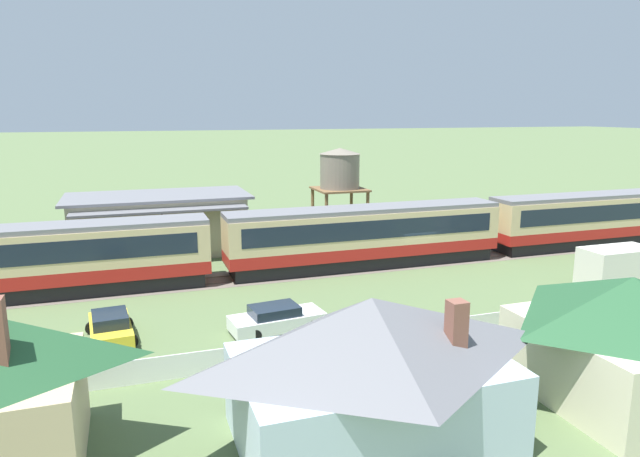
{
  "coord_description": "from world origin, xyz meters",
  "views": [
    {
      "loc": [
        -19.0,
        -35.27,
        10.74
      ],
      "look_at": [
        -5.59,
        4.13,
        2.17
      ],
      "focal_mm": 32.0,
      "sensor_mm": 36.0,
      "label": 1
    }
  ],
  "objects_px": {
    "passenger_train": "(369,234)",
    "parked_car_yellow": "(111,328)",
    "cottage_dark_green_roof_2": "(627,335)",
    "delivery_truck_red": "(627,268)",
    "water_tower": "(340,171)",
    "parked_car_white": "(277,319)",
    "station_building": "(159,223)",
    "cottage_grey_roof": "(371,367)"
  },
  "relations": [
    {
      "from": "passenger_train",
      "to": "parked_car_yellow",
      "type": "distance_m",
      "value": 18.99
    },
    {
      "from": "cottage_dark_green_roof_2",
      "to": "delivery_truck_red",
      "type": "bearing_deg",
      "value": 43.04
    },
    {
      "from": "water_tower",
      "to": "passenger_train",
      "type": "bearing_deg",
      "value": -98.56
    },
    {
      "from": "parked_car_white",
      "to": "parked_car_yellow",
      "type": "relative_size",
      "value": 1.17
    },
    {
      "from": "parked_car_yellow",
      "to": "station_building",
      "type": "bearing_deg",
      "value": -15.39
    },
    {
      "from": "parked_car_white",
      "to": "station_building",
      "type": "bearing_deg",
      "value": 97.06
    },
    {
      "from": "parked_car_yellow",
      "to": "delivery_truck_red",
      "type": "distance_m",
      "value": 29.93
    },
    {
      "from": "water_tower",
      "to": "cottage_dark_green_roof_2",
      "type": "xyz_separation_m",
      "value": [
        0.22,
        -30.08,
        -3.3
      ]
    },
    {
      "from": "passenger_train",
      "to": "water_tower",
      "type": "height_order",
      "value": "water_tower"
    },
    {
      "from": "station_building",
      "to": "parked_car_yellow",
      "type": "bearing_deg",
      "value": -100.87
    },
    {
      "from": "station_building",
      "to": "water_tower",
      "type": "xyz_separation_m",
      "value": [
        15.13,
        0.74,
        3.48
      ]
    },
    {
      "from": "water_tower",
      "to": "station_building",
      "type": "bearing_deg",
      "value": -177.18
    },
    {
      "from": "parked_car_yellow",
      "to": "parked_car_white",
      "type": "bearing_deg",
      "value": -104.38
    },
    {
      "from": "station_building",
      "to": "parked_car_white",
      "type": "distance_m",
      "value": 19.26
    },
    {
      "from": "parked_car_white",
      "to": "parked_car_yellow",
      "type": "height_order",
      "value": "parked_car_yellow"
    },
    {
      "from": "water_tower",
      "to": "cottage_grey_roof",
      "type": "bearing_deg",
      "value": -108.85
    },
    {
      "from": "parked_car_white",
      "to": "parked_car_yellow",
      "type": "distance_m",
      "value": 7.9
    },
    {
      "from": "parked_car_yellow",
      "to": "cottage_grey_roof",
      "type": "bearing_deg",
      "value": -148.65
    },
    {
      "from": "passenger_train",
      "to": "station_building",
      "type": "height_order",
      "value": "station_building"
    },
    {
      "from": "passenger_train",
      "to": "cottage_grey_roof",
      "type": "distance_m",
      "value": 21.66
    },
    {
      "from": "water_tower",
      "to": "delivery_truck_red",
      "type": "xyz_separation_m",
      "value": [
        11.43,
        -19.61,
        -4.42
      ]
    },
    {
      "from": "water_tower",
      "to": "parked_car_white",
      "type": "height_order",
      "value": "water_tower"
    },
    {
      "from": "passenger_train",
      "to": "cottage_grey_roof",
      "type": "relative_size",
      "value": 6.56
    },
    {
      "from": "station_building",
      "to": "cottage_grey_roof",
      "type": "xyz_separation_m",
      "value": [
        5.02,
        -28.86,
        0.27
      ]
    },
    {
      "from": "station_building",
      "to": "water_tower",
      "type": "bearing_deg",
      "value": 2.82
    },
    {
      "from": "passenger_train",
      "to": "delivery_truck_red",
      "type": "height_order",
      "value": "passenger_train"
    },
    {
      "from": "passenger_train",
      "to": "parked_car_white",
      "type": "relative_size",
      "value": 12.72
    },
    {
      "from": "parked_car_white",
      "to": "parked_car_yellow",
      "type": "xyz_separation_m",
      "value": [
        -7.78,
        1.35,
        0.02
      ]
    },
    {
      "from": "delivery_truck_red",
      "to": "water_tower",
      "type": "bearing_deg",
      "value": 120.22
    },
    {
      "from": "water_tower",
      "to": "delivery_truck_red",
      "type": "height_order",
      "value": "water_tower"
    },
    {
      "from": "cottage_dark_green_roof_2",
      "to": "cottage_grey_roof",
      "type": "bearing_deg",
      "value": 177.38
    },
    {
      "from": "passenger_train",
      "to": "station_building",
      "type": "distance_m",
      "value": 16.36
    },
    {
      "from": "parked_car_white",
      "to": "delivery_truck_red",
      "type": "relative_size",
      "value": 0.75
    },
    {
      "from": "station_building",
      "to": "parked_car_yellow",
      "type": "relative_size",
      "value": 3.28
    },
    {
      "from": "water_tower",
      "to": "cottage_dark_green_roof_2",
      "type": "bearing_deg",
      "value": -89.58
    },
    {
      "from": "station_building",
      "to": "parked_car_yellow",
      "type": "distance_m",
      "value": 17.7
    },
    {
      "from": "parked_car_yellow",
      "to": "delivery_truck_red",
      "type": "xyz_separation_m",
      "value": [
        29.88,
        -1.56,
        0.69
      ]
    },
    {
      "from": "cottage_dark_green_roof_2",
      "to": "station_building",
      "type": "bearing_deg",
      "value": 117.63
    },
    {
      "from": "cottage_grey_roof",
      "to": "delivery_truck_red",
      "type": "height_order",
      "value": "cottage_grey_roof"
    },
    {
      "from": "station_building",
      "to": "cottage_dark_green_roof_2",
      "type": "distance_m",
      "value": 33.11
    },
    {
      "from": "passenger_train",
      "to": "station_building",
      "type": "bearing_deg",
      "value": 146.64
    },
    {
      "from": "cottage_grey_roof",
      "to": "parked_car_white",
      "type": "bearing_deg",
      "value": 93.16
    }
  ]
}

